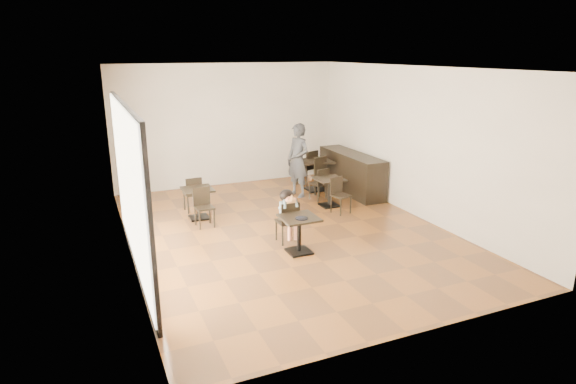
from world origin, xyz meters
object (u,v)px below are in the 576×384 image
child (287,216)px  chair_back_b (326,177)px  child_chair (287,222)px  chair_left_a (192,194)px  cafe_table_left (198,203)px  cafe_table_mid (329,192)px  chair_mid_b (341,196)px  chair_mid_a (319,184)px  child_table (299,235)px  cafe_table_back (316,175)px  chair_left_b (204,208)px  adult_patron (298,160)px  chair_back_a (307,168)px

child → chair_back_b: bearing=49.2°
child_chair → chair_left_a: child_chair is taller
cafe_table_left → cafe_table_mid: bearing=-6.8°
chair_left_a → chair_mid_b: bearing=150.5°
cafe_table_left → chair_mid_a: chair_mid_a is taller
child_chair → chair_mid_a: child_chair is taller
child_chair → chair_mid_a: bearing=-129.1°
child_table → cafe_table_back: size_ratio=0.85×
chair_left_b → cafe_table_left: bearing=86.4°
adult_patron → chair_left_a: bearing=-107.6°
cafe_table_mid → cafe_table_back: size_ratio=0.84×
child_chair → cafe_table_back: child_chair is taller
adult_patron → cafe_table_left: bearing=-96.1°
chair_mid_a → chair_back_b: chair_back_b is taller
cafe_table_back → chair_back_b: bearing=-90.0°
cafe_table_back → chair_left_b: (-3.32, -1.53, 0.01)m
child_table → chair_left_a: (-1.23, 3.09, 0.06)m
child → cafe_table_left: 2.34m
cafe_table_mid → cafe_table_back: bearing=76.8°
cafe_table_mid → cafe_table_back: cafe_table_back is taller
child_chair → cafe_table_back: size_ratio=1.03×
child_table → chair_mid_a: 3.26m
child_table → chair_left_b: bearing=121.7°
child_chair → chair_back_b: size_ratio=0.85×
child → chair_back_b: size_ratio=1.07×
child_chair → child: (0.00, 0.00, 0.11)m
child_table → chair_mid_a: (1.77, 2.73, 0.06)m
adult_patron → chair_mid_a: size_ratio=2.27×
chair_mid_a → adult_patron: bearing=-70.2°
child_table → chair_left_a: bearing=111.7°
chair_back_b → cafe_table_back: bearing=69.6°
adult_patron → cafe_table_back: adult_patron is taller
adult_patron → child_table: bearing=-44.5°
child → chair_mid_b: size_ratio=1.28×
chair_mid_b → chair_left_a: (-3.00, 1.46, 0.00)m
adult_patron → chair_left_a: adult_patron is taller
cafe_table_left → chair_back_b: chair_back_b is taller
cafe_table_mid → chair_mid_b: chair_mid_b is taller
child_table → cafe_table_left: size_ratio=1.01×
adult_patron → chair_back_a: bearing=122.2°
chair_mid_b → chair_left_a: size_ratio=0.99×
child_chair → cafe_table_left: 2.34m
cafe_table_mid → chair_left_b: chair_left_b is taller
chair_mid_b → chair_back_a: (0.32, 2.44, 0.08)m
chair_left_a → chair_back_a: size_ratio=0.85×
cafe_table_left → adult_patron: bearing=14.4°
child_chair → cafe_table_left: child_chair is taller
cafe_table_mid → chair_mid_a: size_ratio=0.83×
chair_left_a → chair_back_a: 3.46m
chair_mid_b → chair_back_b: (0.32, 1.34, 0.08)m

